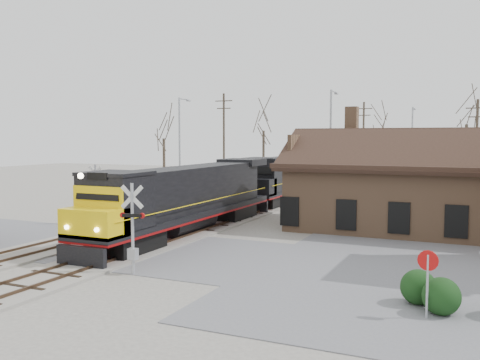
% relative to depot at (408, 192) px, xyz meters
% --- Properties ---
extents(ground, '(140.00, 140.00, 0.00)m').
position_rel_depot_xyz_m(ground, '(-11.99, -12.00, -2.41)').
color(ground, '#A6A196').
rests_on(ground, ground).
extents(road, '(60.00, 9.00, 0.03)m').
position_rel_depot_xyz_m(road, '(-11.99, -12.00, -2.39)').
color(road, slate).
rests_on(road, ground).
extents(track_main, '(3.40, 90.00, 0.24)m').
position_rel_depot_xyz_m(track_main, '(-11.99, 3.00, -2.34)').
color(track_main, '#A6A196').
rests_on(track_main, ground).
extents(track_siding, '(3.40, 90.00, 0.24)m').
position_rel_depot_xyz_m(track_siding, '(-16.49, 3.00, -2.34)').
color(track_siding, '#A6A196').
rests_on(track_siding, ground).
extents(depot, '(15.20, 9.31, 7.90)m').
position_rel_depot_xyz_m(depot, '(0.00, 0.00, 0.00)').
color(depot, '#8F674A').
rests_on(depot, ground).
extents(locomotive_lead, '(2.85, 19.06, 4.23)m').
position_rel_depot_xyz_m(locomotive_lead, '(-11.99, -7.52, -0.19)').
color(locomotive_lead, black).
rests_on(locomotive_lead, ground).
extents(locomotive_trailing, '(2.85, 19.06, 4.00)m').
position_rel_depot_xyz_m(locomotive_trailing, '(-11.99, 11.81, -0.19)').
color(locomotive_trailing, black).
rests_on(locomotive_trailing, ground).
extents(crossbuck_near, '(1.11, 0.34, 3.91)m').
position_rel_depot_xyz_m(crossbuck_near, '(-9.25, -16.35, -0.56)').
color(crossbuck_near, '#A5A8AD').
rests_on(crossbuck_near, ground).
extents(crossbuck_far, '(1.15, 0.30, 4.02)m').
position_rel_depot_xyz_m(crossbuck_far, '(-19.34, -6.49, -0.52)').
color(crossbuck_far, '#A5A8AD').
rests_on(crossbuck_far, ground).
extents(do_not_enter_sign, '(0.67, 0.14, 2.25)m').
position_rel_depot_xyz_m(do_not_enter_sign, '(2.70, -17.08, -0.85)').
color(do_not_enter_sign, '#A5A8AD').
rests_on(do_not_enter_sign, ground).
extents(hedge_a, '(1.24, 1.24, 1.24)m').
position_rel_depot_xyz_m(hedge_a, '(2.28, -15.65, -1.79)').
color(hedge_a, black).
rests_on(hedge_a, ground).
extents(hedge_b, '(1.26, 1.26, 1.26)m').
position_rel_depot_xyz_m(hedge_b, '(3.10, -16.49, -1.78)').
color(hedge_b, black).
rests_on(hedge_b, ground).
extents(streetlight_a, '(0.25, 2.04, 9.47)m').
position_rel_depot_xyz_m(streetlight_a, '(-21.37, 8.00, 2.87)').
color(streetlight_a, '#A5A8AD').
rests_on(streetlight_a, ground).
extents(streetlight_b, '(0.25, 2.04, 9.66)m').
position_rel_depot_xyz_m(streetlight_b, '(-7.08, 7.81, 2.96)').
color(streetlight_b, '#A5A8AD').
rests_on(streetlight_b, ground).
extents(streetlight_c, '(0.25, 2.04, 9.09)m').
position_rel_depot_xyz_m(streetlight_c, '(-2.83, 25.87, 2.68)').
color(streetlight_c, '#A5A8AD').
rests_on(streetlight_c, ground).
extents(utility_pole_a, '(2.00, 0.24, 10.53)m').
position_rel_depot_xyz_m(utility_pole_a, '(-21.43, 17.30, 3.09)').
color(utility_pole_a, '#382D23').
rests_on(utility_pole_a, ground).
extents(utility_pole_b, '(2.00, 0.24, 10.05)m').
position_rel_depot_xyz_m(utility_pole_b, '(-8.98, 30.17, 2.85)').
color(utility_pole_b, '#382D23').
rests_on(utility_pole_b, ground).
extents(utility_pole_c, '(2.00, 0.24, 9.28)m').
position_rel_depot_xyz_m(utility_pole_c, '(3.65, 18.53, 2.45)').
color(utility_pole_c, '#382D23').
rests_on(utility_pole_c, ground).
extents(tree_a, '(3.79, 3.79, 9.29)m').
position_rel_depot_xyz_m(tree_a, '(-29.45, 17.87, 4.20)').
color(tree_a, '#382D23').
rests_on(tree_a, ground).
extents(tree_b, '(4.41, 4.41, 10.80)m').
position_rel_depot_xyz_m(tree_b, '(-19.74, 24.64, 5.28)').
color(tree_b, '#382D23').
rests_on(tree_b, ground).
extents(tree_c, '(4.62, 4.62, 11.32)m').
position_rel_depot_xyz_m(tree_c, '(-8.71, 38.58, 5.65)').
color(tree_c, '#382D23').
rests_on(tree_c, ground).
extents(tree_d, '(4.82, 4.82, 11.81)m').
position_rel_depot_xyz_m(tree_d, '(2.51, 28.61, 6.01)').
color(tree_d, '#382D23').
rests_on(tree_d, ground).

